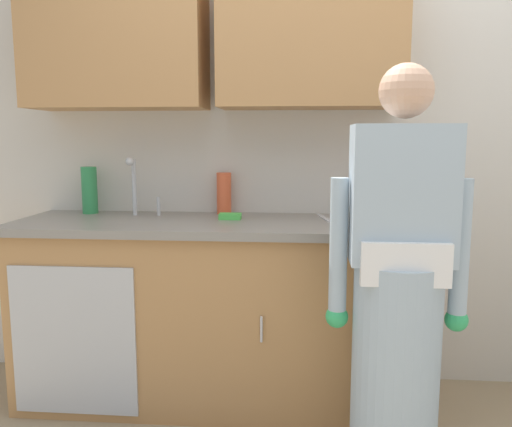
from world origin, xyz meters
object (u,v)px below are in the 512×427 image
(bottle_water_short, at_px, (224,193))
(cup_by_sink, at_px, (350,218))
(person_at_sink, at_px, (397,310))
(knife_on_counter, at_px, (324,218))
(bottle_water_tall, at_px, (388,192))
(bottle_soap, at_px, (90,190))
(sponge, at_px, (230,216))
(sink, at_px, (134,222))

(bottle_water_short, height_order, cup_by_sink, bottle_water_short)
(person_at_sink, height_order, knife_on_counter, person_at_sink)
(bottle_water_tall, xyz_separation_m, knife_on_counter, (-0.33, -0.07, -0.13))
(bottle_soap, distance_m, sponge, 0.82)
(bottle_water_tall, distance_m, bottle_soap, 1.61)
(bottle_water_short, bearing_deg, sink, -152.56)
(bottle_water_short, bearing_deg, bottle_water_tall, -2.90)
(sponge, bearing_deg, sink, -175.11)
(bottle_water_short, relative_size, bottle_soap, 0.88)
(cup_by_sink, height_order, knife_on_counter, cup_by_sink)
(sink, height_order, bottle_water_tall, sink)
(bottle_water_tall, bearing_deg, sponge, -170.31)
(bottle_water_tall, height_order, bottle_soap, bottle_water_tall)
(sink, distance_m, bottle_water_short, 0.50)
(bottle_water_tall, distance_m, cup_by_sink, 0.40)
(person_at_sink, bearing_deg, sponge, 139.81)
(cup_by_sink, xyz_separation_m, knife_on_counter, (-0.11, 0.24, -0.04))
(bottle_water_short, distance_m, cup_by_sink, 0.74)
(person_at_sink, relative_size, bottle_water_short, 7.17)
(person_at_sink, xyz_separation_m, knife_on_counter, (-0.26, 0.69, 0.25))
(sink, xyz_separation_m, bottle_soap, (-0.31, 0.19, 0.14))
(bottle_water_short, distance_m, bottle_soap, 0.74)
(person_at_sink, distance_m, sponge, 1.00)
(bottle_water_short, bearing_deg, person_at_sink, -45.38)
(sink, bearing_deg, bottle_water_short, 27.44)
(bottle_water_short, relative_size, knife_on_counter, 0.94)
(bottle_water_short, distance_m, knife_on_counter, 0.56)
(bottle_soap, height_order, sponge, bottle_soap)
(person_at_sink, height_order, bottle_water_tall, person_at_sink)
(knife_on_counter, distance_m, sponge, 0.48)
(sink, height_order, person_at_sink, person_at_sink)
(bottle_water_tall, xyz_separation_m, sponge, (-0.81, -0.14, -0.12))
(person_at_sink, distance_m, cup_by_sink, 0.55)
(sink, height_order, bottle_water_short, sink)
(sink, xyz_separation_m, cup_by_sink, (1.08, -0.13, 0.06))
(bottle_soap, height_order, knife_on_counter, bottle_soap)
(bottle_soap, bearing_deg, knife_on_counter, -3.60)
(person_at_sink, bearing_deg, bottle_water_short, 134.62)
(bottle_water_short, distance_m, sponge, 0.22)
(sink, distance_m, cup_by_sink, 1.09)
(knife_on_counter, bearing_deg, person_at_sink, -170.99)
(sponge, bearing_deg, bottle_soap, 169.59)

